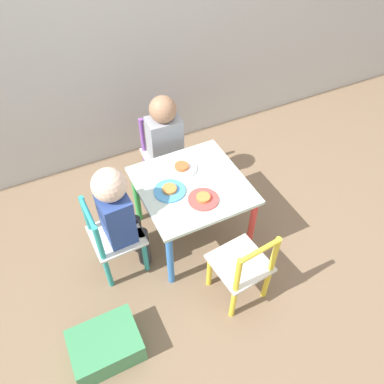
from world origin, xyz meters
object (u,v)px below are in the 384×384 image
chair_yellow (243,268)px  plate_back (182,168)px  storage_bin (106,345)px  plate_left (170,190)px  kids_table (192,192)px  chair_purple (164,155)px  plate_front (203,199)px  child_left (119,212)px  child_back (166,140)px  chair_teal (113,238)px

chair_yellow → plate_back: 0.63m
storage_bin → plate_left: bearing=40.3°
plate_back → kids_table: bearing=-90.0°
chair_purple → plate_front: (-0.03, -0.60, 0.19)m
chair_purple → plate_left: chair_purple is taller
chair_yellow → storage_bin: bearing=-6.2°
child_left → storage_bin: (-0.26, -0.45, -0.36)m
plate_front → plate_back: bearing=90.0°
chair_yellow → plate_front: size_ratio=3.19×
child_back → plate_front: 0.54m
child_left → plate_back: bearing=-72.8°
kids_table → plate_front: 0.15m
chair_purple → chair_teal: bearing=-132.2°
plate_left → child_back: bearing=69.4°
plate_front → kids_table: bearing=90.0°
chair_purple → child_back: size_ratio=0.72×
child_back → plate_back: (-0.03, -0.28, 0.02)m
kids_table → plate_left: plate_left is taller
kids_table → storage_bin: 0.87m
chair_purple → plate_front: chair_purple is taller
child_left → plate_left: (0.28, 0.01, 0.01)m
chair_teal → chair_yellow: size_ratio=1.00×
child_left → child_back: bearing=-47.8°
child_left → plate_back: size_ratio=4.13×
chair_teal → plate_front: chair_teal is taller
plate_left → plate_front: 0.18m
kids_table → chair_purple: (0.03, 0.47, -0.12)m
child_back → chair_teal: bearing=-135.8°
chair_teal → plate_front: size_ratio=3.19×
chair_teal → storage_bin: chair_teal is taller
chair_purple → child_left: size_ratio=0.71×
child_left → storage_bin: bearing=147.6°
plate_left → chair_purple: bearing=71.5°
chair_teal → chair_purple: 0.70m
child_back → storage_bin: (-0.70, -0.88, -0.35)m
chair_teal → child_back: size_ratio=0.72×
plate_back → storage_bin: bearing=-138.8°
chair_teal → chair_yellow: (0.52, -0.46, 0.00)m
chair_yellow → plate_left: chair_yellow is taller
kids_table → plate_left: size_ratio=3.36×
chair_teal → plate_back: chair_teal is taller
child_left → kids_table: bearing=-90.0°
chair_teal → chair_purple: same height
kids_table → child_left: size_ratio=0.79×
plate_left → plate_back: bearing=45.0°
plate_front → storage_bin: (-0.68, -0.33, -0.37)m
child_back → plate_front: child_back is taller
kids_table → chair_teal: bearing=-178.0°
chair_yellow → child_back: bearing=-94.2°
child_back → plate_back: size_ratio=4.11×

